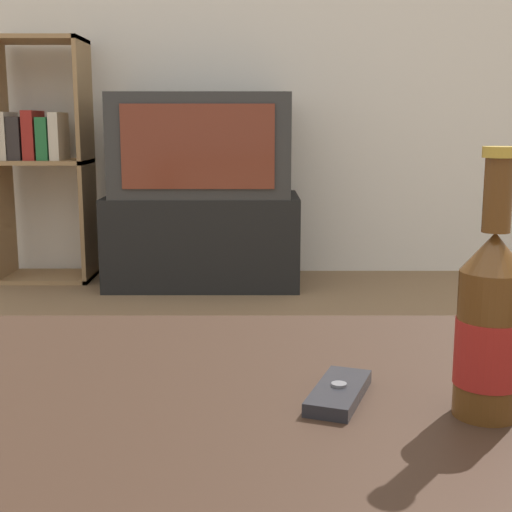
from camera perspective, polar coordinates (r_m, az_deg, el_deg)
name	(u,v)px	position (r m, az deg, el deg)	size (l,w,h in m)	color
back_wall	(240,13)	(3.73, -1.26, 18.84)	(8.00, 0.05, 2.60)	silver
coffee_table	(192,470)	(0.75, -5.11, -16.67)	(1.40, 0.69, 0.49)	#332116
tv_stand	(200,240)	(3.43, -4.50, 1.31)	(0.90, 0.49, 0.43)	black
television	(199,145)	(3.38, -4.61, 8.85)	(0.81, 0.49, 0.47)	#2D2D2D
bookshelf	(36,153)	(3.63, -17.20, 7.88)	(0.44, 0.30, 1.16)	#99754C
beer_bottle	(486,325)	(0.71, 17.95, -5.24)	(0.06, 0.06, 0.26)	#563314
cell_phone	(336,392)	(0.75, 6.39, -10.78)	(0.08, 0.12, 0.02)	#232328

